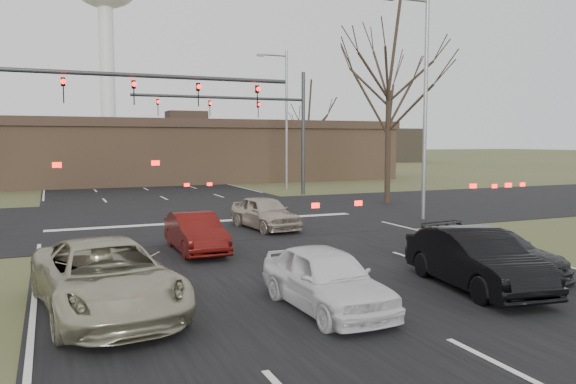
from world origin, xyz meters
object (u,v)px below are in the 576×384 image
at_px(building, 156,151).
at_px(car_charcoal_sedan, 494,251).
at_px(mast_arm_far, 263,118).
at_px(car_black_hatch, 476,259).
at_px(mast_arm_near, 80,102).
at_px(streetlight_right_far, 284,112).
at_px(car_white_sedan, 326,278).
at_px(car_red_ahead, 196,233).
at_px(streetlight_right_near, 422,94).
at_px(car_silver_ahead, 265,213).
at_px(car_silver_suv, 106,277).

distance_m(building, car_charcoal_sedan, 37.40).
relative_size(mast_arm_far, car_black_hatch, 2.55).
relative_size(mast_arm_near, car_black_hatch, 2.78).
xyz_separation_m(mast_arm_near, streetlight_right_far, (14.55, 14.00, 0.51)).
relative_size(building, car_white_sedan, 10.77).
bearing_deg(car_red_ahead, streetlight_right_near, 16.12).
xyz_separation_m(car_black_hatch, car_silver_ahead, (-1.40, 10.56, -0.05)).
xyz_separation_m(building, car_red_ahead, (-4.21, -31.26, -2.04)).
bearing_deg(car_silver_ahead, car_charcoal_sedan, -79.61).
bearing_deg(car_white_sedan, car_charcoal_sedan, 9.76).
xyz_separation_m(car_black_hatch, car_red_ahead, (-5.08, 7.05, -0.10)).
bearing_deg(mast_arm_far, mast_arm_near, -138.78).
relative_size(car_white_sedan, car_black_hatch, 0.90).
distance_m(streetlight_right_far, car_charcoal_sedan, 27.18).
bearing_deg(car_white_sedan, streetlight_right_far, 67.47).
height_order(building, streetlight_right_near, streetlight_right_near).
distance_m(mast_arm_far, car_red_ahead, 18.81).
relative_size(streetlight_right_far, car_silver_suv, 1.87).
distance_m(mast_arm_far, car_black_hatch, 23.92).
bearing_deg(streetlight_right_far, car_silver_suv, -119.79).
relative_size(mast_arm_near, car_red_ahead, 3.20).
height_order(streetlight_right_far, car_black_hatch, streetlight_right_far).
height_order(building, mast_arm_far, mast_arm_far).
bearing_deg(car_red_ahead, car_black_hatch, -54.51).
bearing_deg(streetlight_right_near, streetlight_right_far, 88.32).
distance_m(mast_arm_near, streetlight_right_near, 14.38).
bearing_deg(mast_arm_far, car_black_hatch, -98.08).
relative_size(mast_arm_near, mast_arm_far, 1.09).
relative_size(car_silver_suv, car_charcoal_sedan, 1.29).
bearing_deg(building, mast_arm_near, -106.13).
distance_m(car_white_sedan, car_red_ahead, 7.21).
xyz_separation_m(mast_arm_far, car_red_ahead, (-8.39, -16.26, -4.39)).
xyz_separation_m(building, streetlight_right_near, (6.82, -28.00, 2.92)).
height_order(streetlight_right_far, car_red_ahead, streetlight_right_far).
distance_m(building, car_red_ahead, 31.60).
height_order(mast_arm_near, car_red_ahead, mast_arm_near).
bearing_deg(streetlight_right_near, car_red_ahead, -163.55).
height_order(mast_arm_far, car_silver_ahead, mast_arm_far).
height_order(streetlight_right_near, car_white_sedan, streetlight_right_near).
xyz_separation_m(mast_arm_near, mast_arm_far, (11.41, 10.00, -0.06)).
height_order(building, car_white_sedan, building).
height_order(car_silver_suv, car_silver_ahead, car_silver_suv).
distance_m(building, mast_arm_near, 26.14).
bearing_deg(car_silver_suv, building, 71.93).
bearing_deg(mast_arm_near, streetlight_right_far, 43.89).
bearing_deg(car_red_ahead, mast_arm_near, 115.47).
distance_m(building, car_silver_ahead, 27.82).
bearing_deg(mast_arm_near, mast_arm_far, 41.22).
distance_m(car_silver_suv, car_charcoal_sedan, 9.89).
relative_size(car_silver_suv, car_silver_ahead, 1.37).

